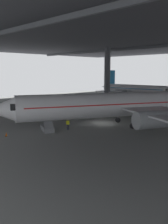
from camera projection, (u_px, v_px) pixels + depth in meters
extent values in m
plane|color=slate|center=(102.00, 123.00, 44.10)|extent=(110.00, 110.00, 0.00)
cylinder|color=#4C4F54|center=(107.00, 75.00, 75.95)|extent=(1.81, 1.81, 15.89)
cube|color=#38383D|center=(149.00, 33.00, 50.90)|extent=(121.00, 99.00, 1.20)
cube|color=#4C4F54|center=(48.00, 22.00, 34.16)|extent=(115.50, 0.50, 0.70)
cylinder|color=white|center=(109.00, 105.00, 40.77)|extent=(15.92, 28.41, 3.95)
cone|color=white|center=(2.00, 110.00, 35.46)|extent=(5.50, 5.93, 3.87)
cube|color=black|center=(20.00, 106.00, 36.19)|extent=(4.21, 3.92, 0.87)
cube|color=white|center=(166.00, 97.00, 47.41)|extent=(5.92, 5.04, 0.16)
cylinder|color=#9EA3A8|center=(153.00, 120.00, 34.07)|extent=(4.38, 5.69, 2.45)
cube|color=white|center=(110.00, 100.00, 51.93)|extent=(18.02, 13.44, 0.24)
cylinder|color=#9EA3A8|center=(104.00, 105.00, 49.49)|extent=(4.38, 5.69, 2.45)
cube|color=red|center=(109.00, 103.00, 40.72)|extent=(15.09, 26.49, 0.16)
cylinder|color=#9EA3A8|center=(49.00, 123.00, 37.96)|extent=(0.20, 0.20, 1.15)
cylinder|color=black|center=(49.00, 128.00, 38.08)|extent=(0.65, 0.94, 0.90)
cylinder|color=#9EA3A8|center=(133.00, 121.00, 39.65)|extent=(0.20, 0.20, 1.15)
cylinder|color=black|center=(133.00, 126.00, 39.78)|extent=(0.65, 0.94, 0.90)
cylinder|color=#9EA3A8|center=(118.00, 116.00, 44.46)|extent=(0.20, 0.20, 1.15)
cylinder|color=black|center=(118.00, 120.00, 44.59)|extent=(0.65, 0.94, 0.90)
cube|color=slate|center=(47.00, 128.00, 38.59)|extent=(4.21, 3.01, 0.70)
cube|color=slate|center=(47.00, 116.00, 38.29)|extent=(3.87, 2.71, 3.16)
cube|color=slate|center=(44.00, 104.00, 39.72)|extent=(1.54, 1.64, 0.12)
cylinder|color=black|center=(40.00, 101.00, 39.45)|extent=(0.06, 0.06, 1.00)
cylinder|color=black|center=(48.00, 101.00, 39.84)|extent=(0.06, 0.06, 1.00)
cylinder|color=black|center=(41.00, 128.00, 39.90)|extent=(0.32, 0.23, 0.30)
cylinder|color=black|center=(50.00, 127.00, 40.35)|extent=(0.32, 0.23, 0.30)
cylinder|color=black|center=(44.00, 132.00, 36.89)|extent=(0.32, 0.23, 0.30)
cylinder|color=black|center=(54.00, 131.00, 37.34)|extent=(0.32, 0.23, 0.30)
cylinder|color=#232838|center=(68.00, 127.00, 39.08)|extent=(0.14, 0.14, 0.82)
cylinder|color=#232838|center=(67.00, 127.00, 39.03)|extent=(0.14, 0.14, 0.82)
cube|color=yellow|center=(68.00, 123.00, 38.94)|extent=(0.36, 0.42, 0.58)
cylinder|color=yellow|center=(69.00, 122.00, 39.00)|extent=(0.09, 0.09, 0.55)
cylinder|color=yellow|center=(66.00, 123.00, 38.87)|extent=(0.09, 0.09, 0.55)
sphere|color=tan|center=(68.00, 120.00, 38.88)|extent=(0.22, 0.22, 0.22)
cylinder|color=white|center=(136.00, 89.00, 85.22)|extent=(22.08, 4.39, 2.94)
cube|color=black|center=(166.00, 89.00, 78.21)|extent=(2.22, 2.63, 0.65)
cone|color=white|center=(107.00, 87.00, 93.37)|extent=(4.86, 2.81, 2.50)
cube|color=#1972B2|center=(111.00, 77.00, 91.57)|extent=(3.22, 0.45, 4.81)
cube|color=white|center=(116.00, 86.00, 93.07)|extent=(2.65, 3.90, 0.16)
cube|color=white|center=(109.00, 87.00, 90.07)|extent=(2.65, 3.90, 0.16)
cube|color=white|center=(138.00, 88.00, 93.19)|extent=(6.15, 12.63, 0.24)
cylinder|color=#9EA3A8|center=(140.00, 90.00, 91.13)|extent=(3.94, 2.07, 1.82)
cube|color=white|center=(114.00, 91.00, 82.08)|extent=(6.15, 12.63, 0.24)
cylinder|color=#9EA3A8|center=(121.00, 92.00, 82.17)|extent=(3.94, 2.07, 1.82)
cube|color=#1972B2|center=(136.00, 88.00, 85.19)|extent=(20.48, 4.34, 0.16)
cylinder|color=#9EA3A8|center=(156.00, 96.00, 80.60)|extent=(0.20, 0.20, 1.15)
cylinder|color=black|center=(156.00, 98.00, 80.73)|extent=(0.92, 0.36, 0.90)
cylinder|color=#9EA3A8|center=(134.00, 94.00, 88.44)|extent=(0.20, 0.20, 1.15)
cylinder|color=black|center=(134.00, 96.00, 88.57)|extent=(0.92, 0.36, 0.90)
cylinder|color=#9EA3A8|center=(127.00, 95.00, 85.42)|extent=(0.20, 0.20, 1.15)
cylinder|color=black|center=(127.00, 97.00, 85.55)|extent=(0.92, 0.36, 0.90)
cube|color=black|center=(6.00, 136.00, 35.13)|extent=(0.36, 0.36, 0.04)
cone|color=orange|center=(6.00, 134.00, 35.08)|extent=(0.30, 0.30, 0.56)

